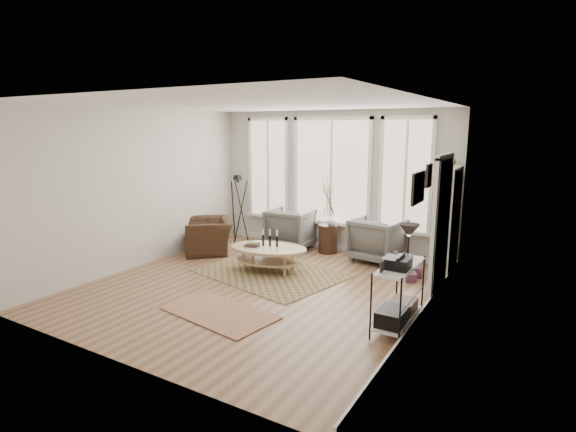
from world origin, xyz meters
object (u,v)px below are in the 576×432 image
Objects in this scene: low_shelf at (399,289)px; coffee_table at (268,252)px; bookcase at (446,221)px; accent_chair at (208,236)px; side_table at (328,215)px; armchair_left at (292,228)px; armchair_right at (378,240)px.

low_shelf reaches higher than coffee_table.
bookcase is 1.94× the size of accent_chair.
coffee_table is 1.76m from side_table.
bookcase reaches higher than coffee_table.
bookcase reaches higher than accent_chair.
armchair_left reaches higher than accent_chair.
coffee_table is 1.67× the size of armchair_right.
accent_chair is at bearing 29.06° from armchair_right.
bookcase is 1.39m from armchair_right.
side_table is (-2.31, 2.75, 0.28)m from low_shelf.
armchair_left is 0.91m from side_table.
accent_chair is (-3.26, -1.18, -0.08)m from armchair_right.
bookcase is 3.17m from coffee_table.
armchair_right reaches higher than accent_chair.
accent_chair reaches higher than coffee_table.
accent_chair is at bearing 40.30° from armchair_left.
side_table is at bearing 74.90° from accent_chair.
bookcase is at bearing 57.80° from accent_chair.
low_shelf reaches higher than armchair_left.
armchair_right is 0.57× the size of side_table.
low_shelf is at bearing -91.28° from bookcase.
bookcase is at bearing -178.62° from armchair_right.
side_table is (-2.36, 0.22, -0.17)m from bookcase.
armchair_right is (1.49, 1.61, 0.07)m from coffee_table.
coffee_table is 1.68m from armchair_left.
armchair_right is (-1.27, 0.17, -0.53)m from bookcase.
armchair_left reaches higher than armchair_right.
bookcase is 2.38m from side_table.
low_shelf is 1.23× the size of accent_chair.
coffee_table is (-2.77, -1.44, -0.61)m from bookcase.
low_shelf is 0.80× the size of side_table.
low_shelf is 3.60m from side_table.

